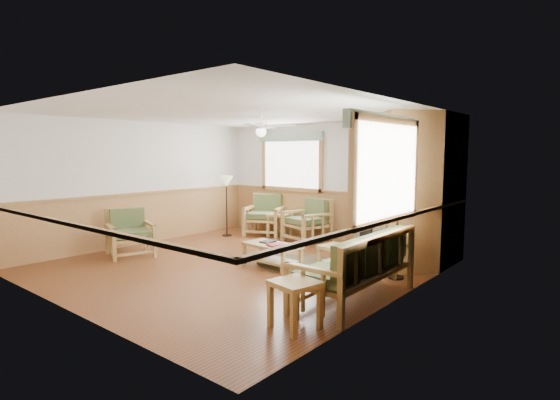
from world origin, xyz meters
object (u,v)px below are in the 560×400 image
Objects in this scene: floor_lamp_left at (227,206)px; armchair_back_right at (307,220)px; footstool at (335,257)px; armchair_left at (130,233)px; end_table_sofa at (295,304)px; armchair_back_left at (265,215)px; end_table_chairs at (280,225)px; coffee_table at (272,256)px; sofa at (355,266)px; floor_lamp_right at (397,228)px.

armchair_back_right is at bearing 20.41° from floor_lamp_left.
floor_lamp_left is (-3.65, 0.89, 0.53)m from footstool.
floor_lamp_left is at bearing 21.08° from armchair_left.
armchair_left is 1.65× the size of end_table_sofa.
armchair_back_left reaches higher than armchair_left.
floor_lamp_left reaches higher than end_table_chairs.
armchair_left is (-1.83, -3.34, -0.03)m from armchair_back_right.
floor_lamp_left is (-0.06, 2.64, 0.28)m from armchair_left.
coffee_table is 1.86× the size of end_table_chairs.
armchair_back_right is 0.92× the size of coffee_table.
armchair_left is 1.95× the size of footstool.
armchair_left is 2.65m from floor_lamp_left.
sofa reaches higher than end_table_sofa.
sofa is at bearing -28.79° from armchair_back_right.
armchair_left is at bearing -154.00° from footstool.
sofa is 2.10× the size of armchair_back_left.
floor_lamp_left is at bearing -143.75° from armchair_back_right.
armchair_back_right is at bearing 115.80° from coffee_table.
footstool is (2.59, -1.62, -0.08)m from end_table_chairs.
floor_lamp_left reaches higher than sofa.
armchair_left is at bearing -153.29° from coffee_table.
sofa is at bearing -11.76° from coffee_table.
armchair_back_right is (1.30, -0.03, -0.01)m from armchair_back_left.
armchair_back_right is 1.75× the size of end_table_sofa.
floor_lamp_left is (-4.71, 3.40, 0.46)m from end_table_sofa.
armchair_back_left is at bearing 152.15° from footstool.
armchair_left is at bearing -158.44° from floor_lamp_right.
coffee_table is at bearing -29.13° from floor_lamp_left.
floor_lamp_left is at bearing 144.15° from end_table_sofa.
floor_lamp_left is at bearing -145.40° from end_table_chairs.
end_table_sofa is (2.82, -4.11, -0.21)m from armchair_back_right.
armchair_left is (-0.53, -3.37, -0.04)m from armchair_back_left.
end_table_sofa is 1.18× the size of footstool.
floor_lamp_left is at bearing -114.71° from sofa.
end_table_chairs is (-0.83, 0.03, -0.20)m from armchair_back_right.
armchair_back_left is 1.02× the size of armchair_back_right.
armchair_left is at bearing -122.46° from armchair_back_left.
armchair_left is 0.87× the size of coffee_table.
sofa is at bearing -37.74° from end_table_chairs.
end_table_chairs is 1.20× the size of footstool.
end_table_sofa is (1.95, -1.87, 0.07)m from coffee_table.
armchair_back_left is 1.78× the size of end_table_sofa.
sofa is 3.69× the size of end_table_chairs.
floor_lamp_right is (0.00, 1.34, 0.35)m from sofa.
armchair_back_right is 0.59× the size of floor_lamp_right.
end_table_chairs is 0.38× the size of floor_lamp_left.
armchair_left is 0.62× the size of floor_lamp_left.
armchair_back_right is 1.72× the size of end_table_chairs.
armchair_back_right is 1.06× the size of armchair_left.
floor_lamp_right reaches higher than end_table_sofa.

